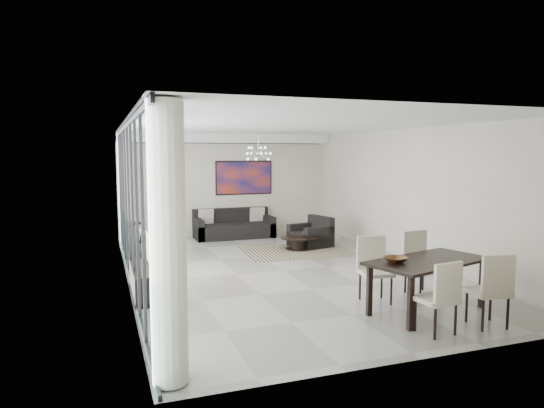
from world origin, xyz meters
name	(u,v)px	position (x,y,z in m)	size (l,w,h in m)	color
room_shell	(304,198)	(0.46, 0.00, 1.45)	(6.00, 9.00, 2.90)	#A8A39B
window_wall	(134,203)	(-2.86, 0.00, 1.47)	(0.37, 8.95, 2.90)	silver
soffit	(228,138)	(0.00, 4.30, 2.77)	(5.98, 0.40, 0.26)	white
painting	(244,178)	(0.50, 4.47, 1.65)	(1.68, 0.04, 0.98)	#B43619
chandelier	(258,153)	(0.30, 2.50, 2.35)	(0.66, 0.66, 0.71)	silver
rug	(296,251)	(0.98, 1.70, 0.01)	(2.51, 1.93, 0.01)	black
coffee_table	(299,242)	(1.14, 1.88, 0.18)	(0.90, 0.90, 0.32)	black
bowl_coffee	(301,235)	(1.21, 1.92, 0.35)	(0.22, 0.22, 0.07)	brown
sofa_main	(234,228)	(0.07, 4.07, 0.27)	(2.19, 0.90, 0.80)	black
loveseat	(145,251)	(-2.54, 1.71, 0.25)	(0.82, 1.46, 0.73)	black
armchair	(311,236)	(1.59, 2.13, 0.26)	(1.04, 1.07, 0.75)	black
side_table	(134,230)	(-2.65, 3.74, 0.41)	(0.44, 0.44, 0.60)	black
tv_console	(145,281)	(-2.76, -0.82, 0.24)	(0.43, 1.51, 0.47)	black
television	(155,249)	(-2.60, -0.88, 0.78)	(1.06, 0.14, 0.61)	gray
dining_table	(428,265)	(1.12, -3.10, 0.70)	(2.08, 1.43, 0.79)	black
dining_chair_sw	(442,293)	(0.69, -3.96, 0.56)	(0.50, 0.50, 0.98)	beige
dining_chair_se	(493,286)	(1.50, -3.98, 0.59)	(0.54, 0.54, 1.03)	beige
dining_chair_nw	(373,264)	(0.66, -2.35, 0.59)	(0.54, 0.54, 1.03)	beige
dining_chair_ne	(418,258)	(1.60, -2.22, 0.60)	(0.51, 0.51, 1.05)	beige
bowl_dining	(396,260)	(0.57, -3.09, 0.83)	(0.32, 0.32, 0.08)	brown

